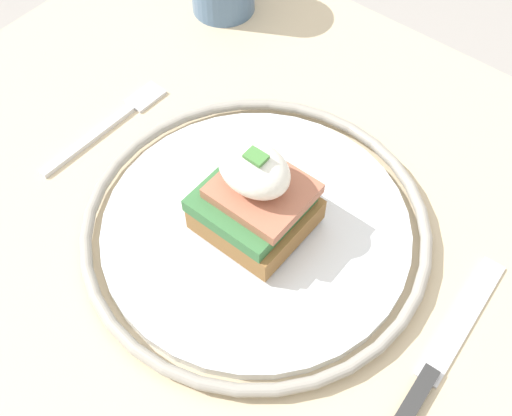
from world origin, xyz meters
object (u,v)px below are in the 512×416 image
plate (256,227)px  fork (111,123)px  sandwich (255,197)px  knife (431,371)px

plate → fork: 0.18m
plate → sandwich: sandwich is taller
sandwich → fork: 0.19m
fork → knife: bearing=-3.8°
sandwich → fork: sandwich is taller
fork → knife: (0.36, -0.02, 0.00)m
sandwich → plate: bearing=-38.0°
plate → knife: bearing=-4.9°
fork → knife: size_ratio=0.74×
sandwich → knife: 0.18m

